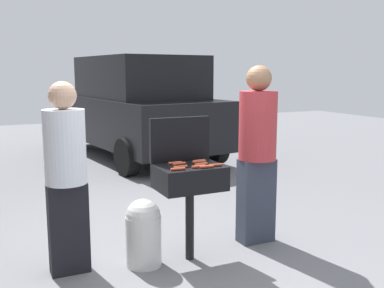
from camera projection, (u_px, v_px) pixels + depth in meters
ground_plane at (170, 263)px, 4.11m from camera, size 24.00×24.00×0.00m
bbq_grill at (190, 181)px, 4.10m from camera, size 0.60×0.44×0.89m
grill_lid_open at (180, 139)px, 4.24m from camera, size 0.60×0.05×0.42m
hot_dog_0 at (199, 162)px, 4.17m from camera, size 0.13×0.04×0.03m
hot_dog_1 at (199, 161)px, 4.22m from camera, size 0.13×0.04×0.03m
hot_dog_2 at (179, 164)px, 4.09m from camera, size 0.13×0.04×0.03m
hot_dog_3 at (175, 163)px, 4.13m from camera, size 0.13×0.03×0.03m
hot_dog_4 at (180, 167)px, 3.96m from camera, size 0.13×0.03×0.03m
hot_dog_5 at (201, 164)px, 4.06m from camera, size 0.13×0.04×0.03m
hot_dog_6 at (199, 167)px, 3.97m from camera, size 0.13×0.03×0.03m
hot_dog_7 at (178, 169)px, 3.87m from camera, size 0.13×0.03×0.03m
hot_dog_8 at (207, 167)px, 3.96m from camera, size 0.13×0.04×0.03m
hot_dog_9 at (215, 165)px, 4.03m from camera, size 0.13×0.03×0.03m
propane_tank at (143, 231)px, 4.03m from camera, size 0.32×0.32×0.62m
person_left at (66, 171)px, 3.80m from camera, size 0.35×0.35×1.66m
person_right at (257, 148)px, 4.50m from camera, size 0.38×0.38×1.80m
parked_minivan at (137, 107)px, 9.08m from camera, size 2.50×4.61×2.02m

